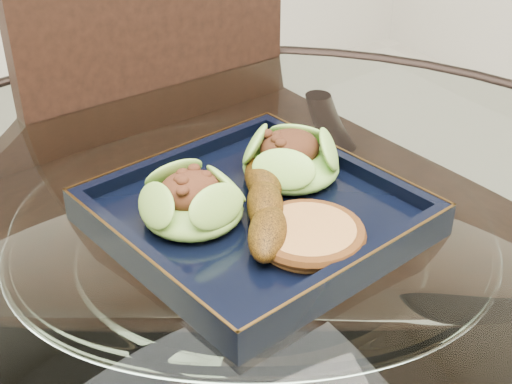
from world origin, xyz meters
TOP-DOWN VIEW (x-y plane):
  - dining_chair at (0.12, 0.31)m, footprint 0.46×0.46m
  - navy_plate at (0.03, 0.05)m, footprint 0.31×0.31m
  - lettuce_wrap_left at (-0.03, 0.06)m, footprint 0.12×0.12m
  - lettuce_wrap_right at (0.10, 0.08)m, footprint 0.13×0.13m
  - roasted_plantain at (0.03, 0.03)m, footprint 0.11×0.16m
  - crumb_patty at (0.05, -0.02)m, footprint 0.11×0.11m

SIDE VIEW (x-z plane):
  - dining_chair at x=0.12m, z-range 0.06..1.05m
  - navy_plate at x=0.03m, z-range 0.76..0.78m
  - crumb_patty at x=0.05m, z-range 0.78..0.80m
  - roasted_plantain at x=0.03m, z-range 0.78..0.81m
  - lettuce_wrap_left at x=-0.03m, z-range 0.78..0.82m
  - lettuce_wrap_right at x=0.10m, z-range 0.78..0.82m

